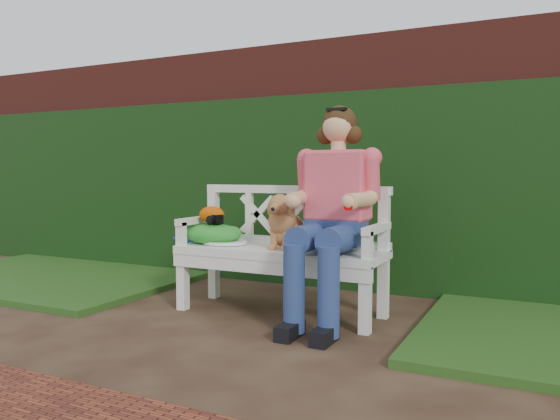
% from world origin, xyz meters
% --- Properties ---
extents(ground, '(60.00, 60.00, 0.00)m').
position_xyz_m(ground, '(0.00, 0.00, 0.00)').
color(ground, black).
extents(brick_wall, '(10.00, 0.30, 2.20)m').
position_xyz_m(brick_wall, '(0.00, 1.90, 1.10)').
color(brick_wall, maroon).
rests_on(brick_wall, ground).
extents(ivy_hedge, '(10.00, 0.18, 1.70)m').
position_xyz_m(ivy_hedge, '(0.00, 1.68, 0.85)').
color(ivy_hedge, '#16360C').
rests_on(ivy_hedge, ground).
extents(grass_left, '(2.60, 2.00, 0.05)m').
position_xyz_m(grass_left, '(-2.40, 0.90, 0.03)').
color(grass_left, '#244F1D').
rests_on(grass_left, ground).
extents(garden_bench, '(1.63, 0.74, 0.48)m').
position_xyz_m(garden_bench, '(0.11, 0.64, 0.24)').
color(garden_bench, white).
rests_on(garden_bench, ground).
extents(seated_woman, '(0.79, 0.95, 1.48)m').
position_xyz_m(seated_woman, '(0.54, 0.62, 0.74)').
color(seated_woman, '#D04265').
rests_on(seated_woman, ground).
extents(dog, '(0.30, 0.38, 0.39)m').
position_xyz_m(dog, '(0.16, 0.64, 0.68)').
color(dog, brown).
rests_on(dog, garden_bench).
extents(tennis_racket, '(0.70, 0.36, 0.03)m').
position_xyz_m(tennis_racket, '(-0.38, 0.62, 0.50)').
color(tennis_racket, silver).
rests_on(tennis_racket, garden_bench).
extents(green_bag, '(0.51, 0.42, 0.15)m').
position_xyz_m(green_bag, '(-0.45, 0.62, 0.56)').
color(green_bag, green).
rests_on(green_bag, garden_bench).
extents(camera_item, '(0.12, 0.10, 0.07)m').
position_xyz_m(camera_item, '(-0.41, 0.60, 0.67)').
color(camera_item, black).
rests_on(camera_item, green_bag).
extents(baseball_glove, '(0.24, 0.21, 0.13)m').
position_xyz_m(baseball_glove, '(-0.46, 0.64, 0.70)').
color(baseball_glove, '#C54802').
rests_on(baseball_glove, green_bag).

